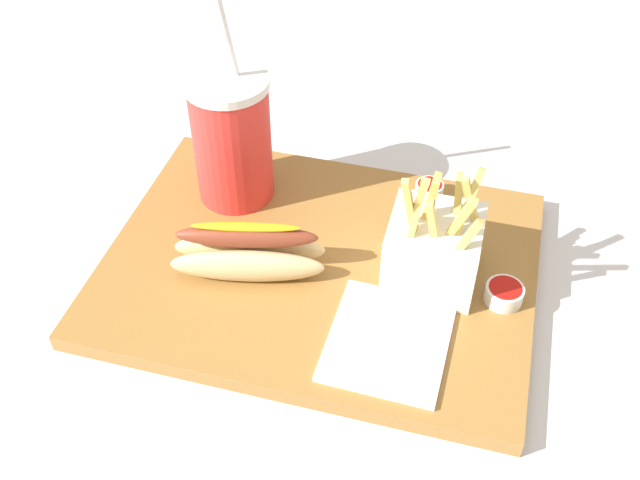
% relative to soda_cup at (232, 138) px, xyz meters
% --- Properties ---
extents(ground_plane, '(2.40, 2.40, 0.02)m').
position_rel_soda_cup_xyz_m(ground_plane, '(0.13, -0.09, -0.11)').
color(ground_plane, silver).
extents(food_tray, '(0.46, 0.35, 0.02)m').
position_rel_soda_cup_xyz_m(food_tray, '(0.13, -0.09, -0.09)').
color(food_tray, olive).
rests_on(food_tray, ground_plane).
extents(soda_cup, '(0.09, 0.09, 0.26)m').
position_rel_soda_cup_xyz_m(soda_cup, '(0.00, 0.00, 0.00)').
color(soda_cup, red).
rests_on(soda_cup, food_tray).
extents(fries_basket, '(0.09, 0.09, 0.16)m').
position_rel_soda_cup_xyz_m(fries_basket, '(0.25, -0.08, -0.04)').
color(fries_basket, white).
rests_on(fries_basket, food_tray).
extents(hot_dog_1, '(0.17, 0.09, 0.07)m').
position_rel_soda_cup_xyz_m(hot_dog_1, '(0.06, -0.12, -0.05)').
color(hot_dog_1, '#E5C689').
rests_on(hot_dog_1, food_tray).
extents(ketchup_cup_1, '(0.04, 0.04, 0.02)m').
position_rel_soda_cup_xyz_m(ketchup_cup_1, '(0.32, -0.09, -0.07)').
color(ketchup_cup_1, white).
rests_on(ketchup_cup_1, food_tray).
extents(ketchup_cup_2, '(0.03, 0.03, 0.02)m').
position_rel_soda_cup_xyz_m(ketchup_cup_2, '(0.22, 0.05, -0.07)').
color(ketchup_cup_2, white).
rests_on(ketchup_cup_2, food_tray).
extents(napkin_stack, '(0.12, 0.13, 0.00)m').
position_rel_soda_cup_xyz_m(napkin_stack, '(0.22, -0.18, -0.08)').
color(napkin_stack, white).
rests_on(napkin_stack, food_tray).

